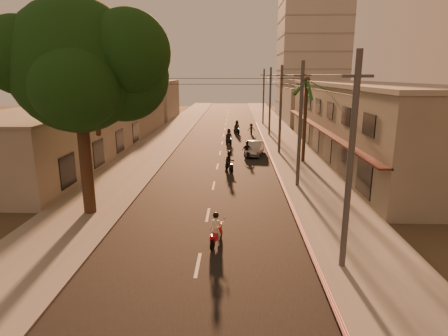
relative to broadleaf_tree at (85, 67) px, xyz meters
The scene contains 21 objects.
ground 10.96m from the broadleaf_tree, 17.97° to the right, with size 160.00×160.00×0.00m, color #383023.
road 20.84m from the broadleaf_tree, 69.68° to the left, with size 10.00×140.00×0.02m, color black.
sidewalk_right 24.26m from the broadleaf_tree, 51.68° to the left, with size 5.00×140.00×0.12m, color slate.
sidewalk_left 19.76m from the broadleaf_tree, 92.85° to the left, with size 5.00×140.00×0.12m, color slate.
curb_stripe 19.30m from the broadleaf_tree, 47.67° to the left, with size 0.20×60.00×0.20m, color #B31A13.
shophouse_row 26.41m from the broadleaf_tree, 37.63° to the left, with size 8.80×34.20×7.30m.
left_building 15.15m from the broadleaf_tree, 121.87° to the left, with size 8.20×24.20×5.20m.
distant_tower 58.67m from the broadleaf_tree, 67.22° to the left, with size 12.10×12.10×28.00m.
broadleaf_tree is the anchor object (origin of this frame).
palm_tree 20.18m from the broadleaf_tree, 43.48° to the left, with size 5.00×5.00×8.20m.
utility_poles 22.06m from the broadleaf_tree, 54.34° to the left, with size 1.20×48.26×9.00m.
filler_right 47.87m from the broadleaf_tree, 64.31° to the left, with size 8.00×14.00×6.00m, color gray.
filler_left_near 33.30m from the broadleaf_tree, 103.06° to the left, with size 8.00×14.00×4.40m, color gray.
filler_left_far 50.64m from the broadleaf_tree, 98.43° to the left, with size 8.00×14.00×7.00m, color gray.
scooter_red 11.40m from the broadleaf_tree, 29.48° to the right, with size 0.85×1.69×1.70m.
scooter_mid_a 14.82m from the broadleaf_tree, 52.57° to the left, with size 1.26×1.77×1.82m.
scooter_mid_b 19.63m from the broadleaf_tree, 58.79° to the left, with size 1.13×1.75×1.74m.
scooter_far_a 25.31m from the broadleaf_tree, 72.05° to the left, with size 1.26×1.84×1.91m.
scooter_far_b 33.09m from the broadleaf_tree, 71.14° to the left, with size 1.00×1.63×1.60m.
parked_car 21.33m from the broadleaf_tree, 59.12° to the left, with size 2.32×4.44×1.39m, color #92949A.
scooter_far_c 33.28m from the broadleaf_tree, 74.94° to the left, with size 1.30×1.82×1.91m.
Camera 1 is at (1.58, -18.70, 8.05)m, focal length 30.00 mm.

